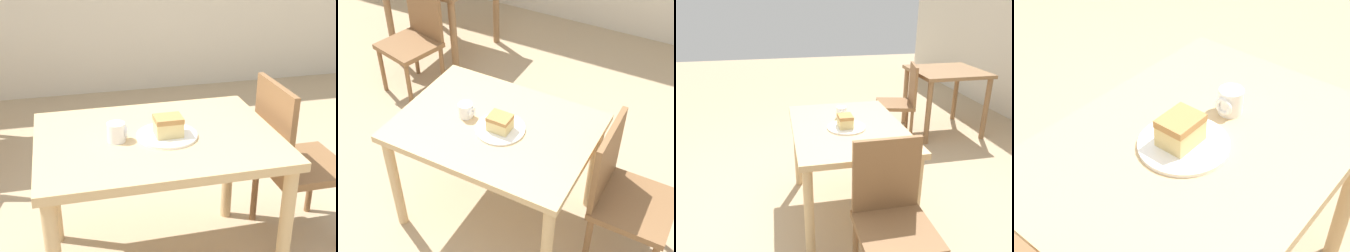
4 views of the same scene
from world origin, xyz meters
The scene contains 8 objects.
ground_plane centered at (0.00, 0.00, 0.00)m, with size 14.00×14.00×0.00m, color tan.
dining_table_near centered at (-0.08, 0.35, 0.63)m, with size 1.07×0.79×0.73m.
dining_table_far centered at (-1.49, 1.87, 0.64)m, with size 0.78×0.82×0.78m.
chair_near_window centered at (0.65, 0.44, 0.48)m, with size 0.41×0.41×0.89m.
chair_far_corner centered at (-1.35, 1.26, 0.48)m, with size 0.50×0.50×0.89m.
plate centered at (-0.04, 0.33, 0.74)m, with size 0.27×0.27×0.01m.
cake_slice centered at (-0.04, 0.32, 0.79)m, with size 0.12×0.10×0.09m.
coffee_mug centered at (-0.26, 0.34, 0.77)m, with size 0.09×0.08×0.08m.
Camera 3 is at (2.04, -0.12, 1.61)m, focal length 35.00 mm.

